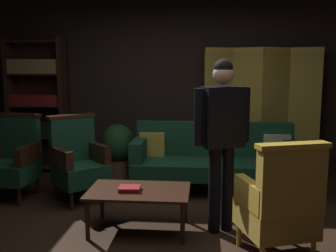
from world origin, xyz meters
TOP-DOWN VIEW (x-y plane):
  - ground_plane at (0.00, 0.00)m, footprint 10.00×10.00m
  - back_wall at (0.00, 2.45)m, footprint 7.20×0.10m
  - folding_screen at (1.25, 2.24)m, footprint 1.69×0.24m
  - bookshelf at (-2.15, 2.19)m, footprint 0.90×0.32m
  - velvet_couch at (0.55, 1.45)m, footprint 2.12×0.78m
  - coffee_table at (-0.22, 0.06)m, footprint 1.00×0.64m
  - armchair_gilt_accent at (1.06, -0.42)m, footprint 0.73×0.73m
  - armchair_wing_left at (-1.96, 0.93)m, footprint 0.62×0.61m
  - armchair_wing_right at (-1.11, 0.91)m, footprint 0.82×0.82m
  - standing_figure at (0.59, 0.12)m, footprint 0.54×0.36m
  - potted_plant at (-0.84, 1.93)m, footprint 0.50×0.50m
  - book_red_leather at (-0.31, 0.02)m, footprint 0.22×0.18m

SIDE VIEW (x-z plane):
  - ground_plane at x=0.00m, z-range 0.00..0.00m
  - coffee_table at x=-0.22m, z-range 0.16..0.58m
  - book_red_leather at x=-0.31m, z-range 0.42..0.46m
  - velvet_couch at x=0.55m, z-range 0.01..0.89m
  - potted_plant at x=-0.84m, z-range 0.06..0.85m
  - armchair_gilt_accent at x=1.06m, z-range -0.03..1.01m
  - armchair_wing_left at x=-1.96m, z-range -0.03..1.01m
  - armchair_wing_right at x=-1.11m, z-range -0.03..1.01m
  - folding_screen at x=1.25m, z-range 0.04..1.94m
  - standing_figure at x=0.59m, z-range 0.17..1.88m
  - bookshelf at x=-2.15m, z-range 0.04..2.09m
  - back_wall at x=0.00m, z-range 0.00..2.80m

